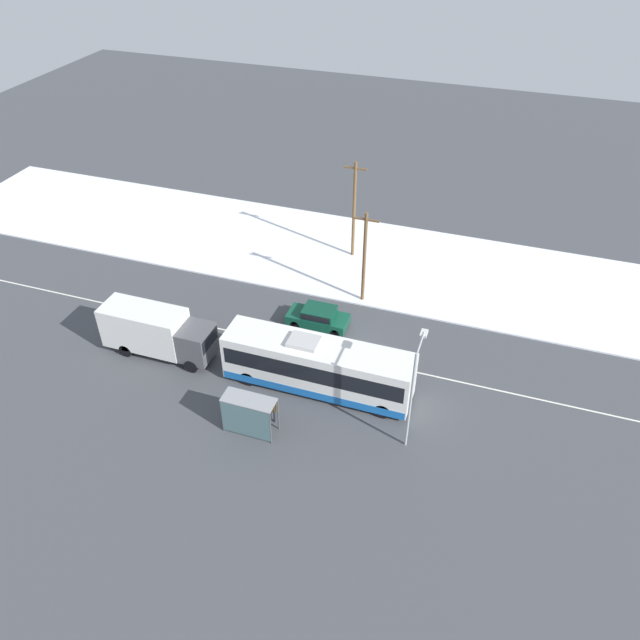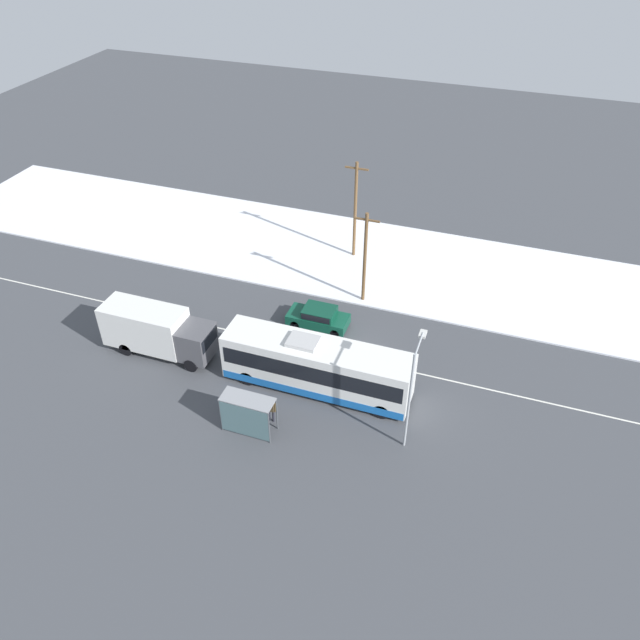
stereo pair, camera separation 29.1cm
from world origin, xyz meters
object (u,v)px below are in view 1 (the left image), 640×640
Objects in this scene: streetlamp at (414,383)px; utility_pole_snowlot at (354,209)px; city_bus at (318,366)px; pedestrian_at_stop at (272,407)px; bus_shelter at (247,412)px; box_truck at (156,331)px; utility_pole_roadside at (364,256)px; sedan_car at (318,317)px.

streetlamp is 19.58m from utility_pole_snowlot.
city_bus is at bearing 159.53° from streetlamp.
utility_pole_snowlot is at bearing 98.71° from city_bus.
utility_pole_snowlot is (-0.82, 18.88, 3.07)m from pedestrian_at_stop.
utility_pole_snowlot reaches higher than pedestrian_at_stop.
pedestrian_at_stop is 1.67m from bus_shelter.
box_truck is 14.86m from utility_pole_roadside.
streetlamp is at bearing -7.00° from box_truck.
utility_pole_snowlot reaches higher than sedan_car.
utility_pole_roadside is (2.03, 3.91, 2.92)m from sedan_car.
utility_pole_roadside is at bearing 89.53° from city_bus.
pedestrian_at_stop is (9.30, -3.29, -0.67)m from box_truck.
streetlamp reaches higher than bus_shelter.
streetlamp is (8.03, -8.06, 3.40)m from sedan_car.
box_truck is 1.03× the size of utility_pole_roadside.
pedestrian_at_stop is 8.32m from streetlamp.
pedestrian_at_stop is (0.41, -9.27, 0.31)m from sedan_car.
sedan_car is at bearing 134.90° from streetlamp.
pedestrian_at_stop is 0.27× the size of streetlamp.
box_truck is at bearing -137.83° from utility_pole_roadside.
box_truck is 9.59m from bus_shelter.
box_truck is 0.91× the size of utility_pole_snowlot.
city_bus is 10.84m from box_truck.
bus_shelter is (-0.48, -10.57, 0.87)m from sedan_car.
utility_pole_roadside is (10.92, 9.89, 1.94)m from box_truck.
utility_pole_snowlot reaches higher than streetlamp.
city_bus is at bearing -90.47° from utility_pole_roadside.
sedan_car is at bearing 33.92° from box_truck.
city_bus is 9.91m from utility_pole_roadside.
sedan_car is at bearing -87.56° from utility_pole_snowlot.
box_truck is 9.89m from pedestrian_at_stop.
utility_pole_roadside is (2.51, 14.48, 2.04)m from bus_shelter.
city_bus is at bearing 66.14° from pedestrian_at_stop.
utility_pole_roadside is (1.62, 13.19, 2.61)m from pedestrian_at_stop.
bus_shelter is at bearing -124.34° from pedestrian_at_stop.
box_truck is at bearing 33.92° from sedan_car.
utility_pole_roadside reaches higher than pedestrian_at_stop.
pedestrian_at_stop reaches higher than sedan_car.
city_bus is 15.77m from utility_pole_snowlot.
streetlamp reaches higher than box_truck.
pedestrian_at_stop is 0.60× the size of bus_shelter.
pedestrian_at_stop is at bearing 92.51° from sedan_car.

